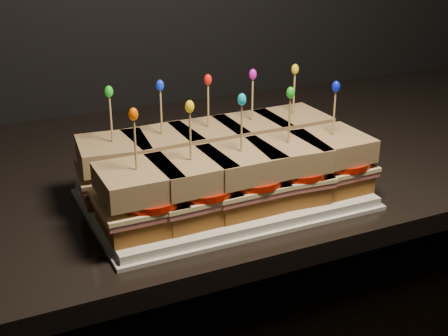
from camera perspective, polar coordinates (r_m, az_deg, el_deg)
name	(u,v)px	position (r m, az deg, el deg)	size (l,w,h in m)	color
granite_slab	(237,160)	(1.15, 1.19, 0.75)	(2.18, 0.70, 0.03)	black
platter	(224,196)	(0.95, 0.00, -2.56)	(0.40, 0.25, 0.02)	silver
platter_rim	(224,199)	(0.95, 0.00, -2.88)	(0.41, 0.26, 0.01)	silver
sandwich_0_bread_bot	(116,186)	(0.94, -9.86, -1.62)	(0.10, 0.10, 0.03)	brown
sandwich_0_ham	(115,175)	(0.94, -9.93, -0.64)	(0.11, 0.10, 0.01)	#BA5653
sandwich_0_cheese	(115,171)	(0.93, -9.96, -0.25)	(0.11, 0.11, 0.01)	#FFE5A3
sandwich_0_tomato	(123,166)	(0.93, -9.18, 0.17)	(0.10, 0.10, 0.01)	#AC1504
sandwich_0_bread_top	(113,153)	(0.92, -10.08, 1.40)	(0.10, 0.10, 0.03)	#643210
sandwich_0_pick	(111,122)	(0.91, -10.28, 4.16)	(0.00, 0.00, 0.09)	tan
sandwich_0_frill	(109,91)	(0.89, -10.48, 6.89)	(0.01, 0.01, 0.02)	green
sandwich_1_bread_bot	(164,177)	(0.96, -5.53, -0.84)	(0.10, 0.10, 0.03)	brown
sandwich_1_ham	(163,167)	(0.96, -5.57, 0.12)	(0.11, 0.10, 0.01)	#BA5653
sandwich_1_cheese	(163,162)	(0.95, -5.58, 0.51)	(0.11, 0.11, 0.01)	#FFE5A3
sandwich_1_tomato	(172,158)	(0.95, -4.80, 0.92)	(0.10, 0.10, 0.01)	#AC1504
sandwich_1_bread_top	(162,145)	(0.94, -5.65, 2.13)	(0.10, 0.10, 0.03)	#643210
sandwich_1_pick	(161,115)	(0.93, -5.76, 4.84)	(0.00, 0.00, 0.09)	tan
sandwich_1_frill	(160,85)	(0.91, -5.87, 7.53)	(0.01, 0.01, 0.02)	#1130E0
sandwich_2_bread_bot	(209,169)	(0.99, -1.40, -0.09)	(0.10, 0.10, 0.03)	brown
sandwich_2_ham	(209,159)	(0.98, -1.41, 0.85)	(0.11, 0.10, 0.01)	#BA5653
sandwich_2_cheese	(209,155)	(0.98, -1.41, 1.23)	(0.11, 0.11, 0.01)	#FFE5A3
sandwich_2_tomato	(217,150)	(0.98, -0.63, 1.63)	(0.10, 0.10, 0.01)	#AC1504
sandwich_2_bread_top	(209,137)	(0.97, -1.43, 2.82)	(0.10, 0.10, 0.03)	#643210
sandwich_2_pick	(208,108)	(0.95, -1.45, 5.47)	(0.00, 0.00, 0.09)	tan
sandwich_2_frill	(208,80)	(0.94, -1.48, 8.08)	(0.01, 0.01, 0.02)	red
sandwich_3_bread_bot	(251,161)	(1.02, 2.51, 0.61)	(0.10, 0.10, 0.03)	brown
sandwich_3_ham	(251,151)	(1.01, 2.52, 1.53)	(0.11, 0.10, 0.01)	#BA5653
sandwich_3_cheese	(251,147)	(1.01, 2.53, 1.90)	(0.11, 0.11, 0.01)	#FFE5A3
sandwich_3_tomato	(260,143)	(1.01, 3.30, 2.29)	(0.10, 0.10, 0.01)	#AC1504
sandwich_3_bread_top	(252,130)	(1.00, 2.56, 3.45)	(0.10, 0.10, 0.03)	#643210
sandwich_3_pick	(252,102)	(0.99, 2.61, 6.02)	(0.00, 0.00, 0.09)	tan
sandwich_3_frill	(253,74)	(0.97, 2.65, 8.56)	(0.01, 0.01, 0.02)	#C612B3
sandwich_4_bread_bot	(291,154)	(1.05, 6.17, 1.27)	(0.10, 0.10, 0.03)	brown
sandwich_4_ham	(292,144)	(1.05, 6.21, 2.16)	(0.11, 0.10, 0.01)	#BA5653
sandwich_4_cheese	(292,140)	(1.04, 6.23, 2.52)	(0.11, 0.11, 0.01)	#FFE5A3
sandwich_4_tomato	(300,136)	(1.04, 6.98, 2.90)	(0.10, 0.10, 0.01)	#AC1504
sandwich_4_bread_top	(293,124)	(1.04, 6.29, 4.02)	(0.10, 0.10, 0.03)	#643210
sandwich_4_pick	(294,96)	(1.02, 6.41, 6.51)	(0.00, 0.00, 0.09)	tan
sandwich_4_frill	(295,69)	(1.01, 6.52, 8.97)	(0.01, 0.01, 0.02)	gold
sandwich_5_bread_bot	(140,218)	(0.84, -7.73, -4.53)	(0.10, 0.10, 0.03)	brown
sandwich_5_ham	(139,206)	(0.84, -7.79, -3.46)	(0.11, 0.10, 0.01)	#BA5653
sandwich_5_cheese	(139,201)	(0.83, -7.82, -3.03)	(0.11, 0.11, 0.01)	#FFE5A3
sandwich_5_tomato	(148,196)	(0.83, -6.93, -2.58)	(0.10, 0.10, 0.01)	#AC1504
sandwich_5_bread_top	(137,181)	(0.82, -7.92, -1.22)	(0.10, 0.10, 0.03)	#643210
sandwich_5_pick	(135,148)	(0.80, -8.10, 1.84)	(0.00, 0.00, 0.09)	tan
sandwich_5_frill	(133,114)	(0.79, -8.28, 4.89)	(0.01, 0.01, 0.02)	#EF4E02
sandwich_6_bread_bot	(192,207)	(0.87, -2.95, -3.58)	(0.10, 0.10, 0.03)	brown
sandwich_6_ham	(192,196)	(0.86, -2.98, -2.53)	(0.11, 0.10, 0.01)	#BA5653
sandwich_6_cheese	(192,191)	(0.86, -2.99, -2.11)	(0.11, 0.11, 0.01)	#FFE5A3
sandwich_6_tomato	(201,186)	(0.85, -2.10, -1.67)	(0.10, 0.10, 0.01)	#AC1504
sandwich_6_bread_top	(191,172)	(0.84, -3.03, -0.33)	(0.10, 0.10, 0.03)	#643210
sandwich_6_pick	(190,139)	(0.83, -3.09, 2.66)	(0.00, 0.00, 0.09)	tan
sandwich_6_frill	(190,107)	(0.81, -3.16, 5.64)	(0.01, 0.01, 0.02)	yellow
sandwich_7_bread_bot	(241,197)	(0.89, 1.54, -2.67)	(0.10, 0.10, 0.03)	brown
sandwich_7_ham	(241,186)	(0.89, 1.56, -1.64)	(0.11, 0.10, 0.01)	#BA5653
sandwich_7_cheese	(241,181)	(0.88, 1.56, -1.23)	(0.11, 0.11, 0.01)	#FFE5A3
sandwich_7_tomato	(251,177)	(0.88, 2.44, -0.80)	(0.10, 0.10, 0.01)	#AC1504
sandwich_7_bread_top	(241,163)	(0.87, 1.58, 0.50)	(0.10, 0.10, 0.03)	#643210
sandwich_7_pick	(242,131)	(0.86, 1.62, 3.40)	(0.00, 0.00, 0.09)	tan
sandwich_7_frill	(242,99)	(0.84, 1.65, 6.29)	(0.01, 0.01, 0.02)	#0E9EBF
sandwich_8_bread_bot	(287,188)	(0.93, 5.74, -1.80)	(0.10, 0.10, 0.03)	brown
sandwich_8_ham	(287,177)	(0.92, 5.78, -0.81)	(0.11, 0.10, 0.01)	#BA5653
sandwich_8_cheese	(287,172)	(0.92, 5.80, -0.41)	(0.11, 0.11, 0.01)	#FFE5A3
sandwich_8_tomato	(297,168)	(0.92, 6.65, 0.02)	(0.10, 0.10, 0.01)	#AC1504
sandwich_8_bread_top	(288,154)	(0.91, 5.87, 1.27)	(0.10, 0.10, 0.03)	#643210
sandwich_8_pick	(289,123)	(0.89, 5.99, 4.08)	(0.00, 0.00, 0.09)	tan
sandwich_8_frill	(291,93)	(0.88, 6.11, 6.86)	(0.01, 0.01, 0.02)	green
sandwich_9_bread_bot	(329,179)	(0.97, 9.62, -0.98)	(0.10, 0.10, 0.03)	brown
sandwich_9_ham	(330,168)	(0.96, 9.68, -0.03)	(0.11, 0.10, 0.01)	#BA5653
sandwich_9_cheese	(330,164)	(0.96, 9.71, 0.36)	(0.11, 0.11, 0.01)	#FFE5A3
sandwich_9_tomato	(340,160)	(0.96, 10.54, 0.77)	(0.10, 0.10, 0.01)	#AC1504
sandwich_9_bread_top	(332,146)	(0.95, 9.83, 1.98)	(0.10, 0.10, 0.03)	#643210
sandwich_9_pick	(334,116)	(0.93, 10.02, 4.68)	(0.00, 0.00, 0.09)	tan
sandwich_9_frill	(336,87)	(0.92, 10.21, 7.34)	(0.01, 0.01, 0.02)	#0A16CE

